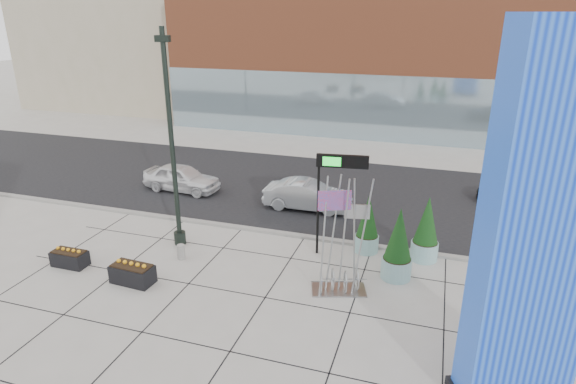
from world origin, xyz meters
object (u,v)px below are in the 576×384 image
(overhead_street_sign, at_px, (337,171))
(car_silver_mid, at_px, (308,196))
(public_art_sculpture, at_px, (340,263))
(concrete_bollard, at_px, (181,252))
(car_white_west, at_px, (182,178))
(lamp_post, at_px, (173,163))
(blue_pylon, at_px, (538,241))

(overhead_street_sign, bearing_deg, car_silver_mid, 110.48)
(public_art_sculpture, bearing_deg, concrete_bollard, 159.32)
(car_white_west, distance_m, car_silver_mid, 7.39)
(lamp_post, bearing_deg, car_white_west, 118.57)
(lamp_post, xyz_separation_m, car_silver_mid, (4.17, 5.45, -2.92))
(lamp_post, distance_m, car_silver_mid, 7.46)
(lamp_post, relative_size, car_silver_mid, 2.03)
(concrete_bollard, relative_size, car_white_west, 0.14)
(blue_pylon, distance_m, public_art_sculpture, 7.25)
(car_white_west, bearing_deg, car_silver_mid, -89.64)
(car_silver_mid, bearing_deg, public_art_sculpture, -157.31)
(concrete_bollard, distance_m, car_white_west, 8.10)
(public_art_sculpture, distance_m, car_white_west, 12.90)
(lamp_post, bearing_deg, public_art_sculpture, -12.12)
(concrete_bollard, xyz_separation_m, car_silver_mid, (3.44, 6.63, 0.42))
(blue_pylon, bearing_deg, public_art_sculpture, 122.92)
(overhead_street_sign, relative_size, car_white_west, 0.98)
(public_art_sculpture, height_order, car_silver_mid, public_art_sculpture)
(public_art_sculpture, distance_m, car_silver_mid, 7.70)
(concrete_bollard, bearing_deg, public_art_sculpture, -3.41)
(concrete_bollard, xyz_separation_m, car_white_west, (-3.93, 7.07, 0.43))
(car_silver_mid, bearing_deg, blue_pylon, -143.47)
(concrete_bollard, bearing_deg, car_white_west, 119.10)
(overhead_street_sign, bearing_deg, concrete_bollard, -167.22)
(lamp_post, distance_m, public_art_sculpture, 7.88)
(concrete_bollard, bearing_deg, lamp_post, 121.64)
(lamp_post, relative_size, overhead_street_sign, 2.09)
(car_silver_mid, bearing_deg, lamp_post, 141.16)
(car_white_west, bearing_deg, overhead_street_sign, -112.85)
(lamp_post, height_order, concrete_bollard, lamp_post)
(blue_pylon, relative_size, public_art_sculpture, 2.16)
(blue_pylon, xyz_separation_m, car_silver_mid, (-8.36, 10.72, -3.82))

